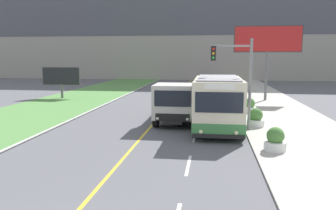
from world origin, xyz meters
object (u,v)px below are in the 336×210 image
at_px(traffic_light_mast, 238,72).
at_px(planter_round_second, 256,118).
at_px(city_bus, 218,104).
at_px(planter_round_third, 250,106).
at_px(billboard_large, 268,42).
at_px(planter_round_near, 275,140).
at_px(billboard_small, 61,77).
at_px(dump_truck, 177,103).

bearing_deg(traffic_light_mast, planter_round_second, 40.03).
xyz_separation_m(city_bus, traffic_light_mast, (1.05, 0.11, 1.77)).
bearing_deg(planter_round_second, city_bus, -153.51).
bearing_deg(planter_round_third, billboard_large, 72.38).
distance_m(billboard_large, planter_round_near, 17.91).
relative_size(billboard_large, billboard_small, 1.80).
bearing_deg(planter_round_second, billboard_small, 146.98).
bearing_deg(dump_truck, billboard_large, 57.61).
height_order(dump_truck, planter_round_second, dump_truck).
xyz_separation_m(traffic_light_mast, billboard_small, (-16.31, 12.42, -1.16)).
height_order(planter_round_second, planter_round_third, planter_round_second).
relative_size(dump_truck, planter_round_near, 6.56).
bearing_deg(billboard_small, traffic_light_mast, -37.28).
xyz_separation_m(billboard_small, planter_round_near, (17.73, -16.44, -1.61)).
relative_size(billboard_large, planter_round_near, 6.61).
bearing_deg(billboard_small, billboard_large, 1.79).
bearing_deg(planter_round_near, billboard_large, 82.61).
bearing_deg(dump_truck, city_bus, -35.16).
relative_size(city_bus, billboard_large, 0.83).
height_order(traffic_light_mast, billboard_large, billboard_large).
xyz_separation_m(dump_truck, planter_round_third, (5.00, 4.40, -0.76)).
relative_size(traffic_light_mast, billboard_small, 1.34).
height_order(dump_truck, billboard_small, billboard_small).
bearing_deg(city_bus, planter_round_third, 68.25).
relative_size(planter_round_second, planter_round_third, 1.04).
bearing_deg(city_bus, planter_round_near, -57.82).
bearing_deg(planter_round_near, planter_round_third, 90.00).
bearing_deg(planter_round_second, billboard_large, 78.65).
bearing_deg(billboard_large, dump_truck, -122.39).
height_order(city_bus, dump_truck, city_bus).
distance_m(planter_round_second, planter_round_third, 5.05).
height_order(city_bus, billboard_large, billboard_large).
distance_m(dump_truck, planter_round_second, 4.90).
relative_size(city_bus, planter_round_second, 5.35).
bearing_deg(planter_round_second, planter_round_third, 87.76).
distance_m(traffic_light_mast, planter_round_third, 6.83).
bearing_deg(planter_round_third, planter_round_near, -90.00).
relative_size(billboard_small, planter_round_second, 3.56).
distance_m(city_bus, billboard_large, 14.51).
xyz_separation_m(planter_round_near, planter_round_third, (-0.00, 10.10, -0.00)).
height_order(dump_truck, planter_round_third, dump_truck).
relative_size(billboard_large, planter_round_second, 6.42).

